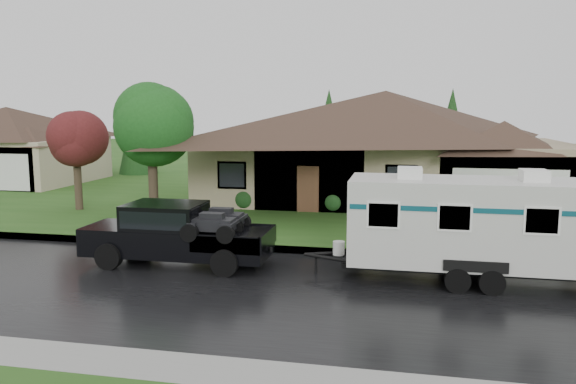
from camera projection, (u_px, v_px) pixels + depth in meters
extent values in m
plane|color=#275119|center=(299.00, 272.00, 16.68)|extent=(140.00, 140.00, 0.00)
cube|color=black|center=(285.00, 293.00, 14.74)|extent=(140.00, 8.00, 0.01)
cube|color=gray|center=(311.00, 251.00, 18.85)|extent=(140.00, 0.50, 0.15)
cube|color=#275119|center=(348.00, 195.00, 31.21)|extent=(140.00, 26.00, 0.15)
cube|color=tan|center=(384.00, 169.00, 29.62)|extent=(18.00, 10.00, 3.00)
pyramid|color=#3C2B21|center=(386.00, 91.00, 29.02)|extent=(19.44, 10.80, 2.60)
cube|color=tan|center=(501.00, 182.00, 25.67)|extent=(5.76, 4.00, 2.70)
cube|color=tan|center=(10.00, 160.00, 36.31)|extent=(10.00, 8.00, 2.80)
pyramid|color=#3C2B21|center=(6.00, 107.00, 35.81)|extent=(10.80, 8.64, 2.00)
cube|color=tan|center=(31.00, 166.00, 33.80)|extent=(3.20, 4.00, 2.52)
cylinder|color=#382B1E|center=(153.00, 189.00, 23.92)|extent=(0.40, 0.40, 2.54)
sphere|color=#206220|center=(151.00, 123.00, 23.52)|extent=(3.51, 3.51, 3.51)
cylinder|color=#382B1E|center=(78.00, 188.00, 26.14)|extent=(0.35, 0.35, 1.99)
sphere|color=maroon|center=(76.00, 142.00, 25.82)|extent=(2.75, 2.75, 2.75)
sphere|color=#143814|center=(245.00, 198.00, 26.45)|extent=(1.00, 1.00, 1.00)
sphere|color=#143814|center=(334.00, 201.00, 25.62)|extent=(1.00, 1.00, 1.00)
sphere|color=#143814|center=(428.00, 204.00, 24.79)|extent=(1.00, 1.00, 1.00)
sphere|color=#143814|center=(529.00, 207.00, 23.97)|extent=(1.00, 1.00, 1.00)
cube|color=black|center=(178.00, 241.00, 17.38)|extent=(5.75, 1.92, 0.82)
cube|color=black|center=(115.00, 230.00, 17.75)|extent=(1.53, 1.87, 0.34)
cube|color=black|center=(165.00, 217.00, 17.34)|extent=(2.30, 1.80, 0.86)
cube|color=black|center=(165.00, 215.00, 17.34)|extent=(2.11, 1.84, 0.53)
cube|color=black|center=(234.00, 237.00, 16.99)|extent=(2.11, 1.82, 0.06)
cylinder|color=black|center=(109.00, 256.00, 16.87)|extent=(0.81, 0.31, 0.81)
cylinder|color=black|center=(138.00, 242.00, 18.70)|extent=(0.81, 0.31, 0.81)
cylinder|color=black|center=(225.00, 263.00, 16.16)|extent=(0.81, 0.31, 0.81)
cylinder|color=black|center=(243.00, 247.00, 17.98)|extent=(0.81, 0.31, 0.81)
cube|color=beige|center=(472.00, 222.00, 15.52)|extent=(6.71, 2.30, 2.35)
cube|color=black|center=(470.00, 268.00, 15.71)|extent=(7.09, 1.15, 0.13)
cube|color=#0B4653|center=(473.00, 203.00, 15.45)|extent=(6.58, 2.32, 0.13)
cube|color=white|center=(410.00, 173.00, 15.67)|extent=(0.67, 0.77, 0.31)
cube|color=white|center=(534.00, 175.00, 15.03)|extent=(0.67, 0.77, 0.31)
cylinder|color=black|center=(458.00, 281.00, 14.71)|extent=(0.67, 0.23, 0.67)
cylinder|color=black|center=(450.00, 258.00, 16.90)|extent=(0.67, 0.23, 0.67)
cylinder|color=black|center=(492.00, 283.00, 14.54)|extent=(0.67, 0.23, 0.67)
cylinder|color=black|center=(480.00, 260.00, 16.73)|extent=(0.67, 0.23, 0.67)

